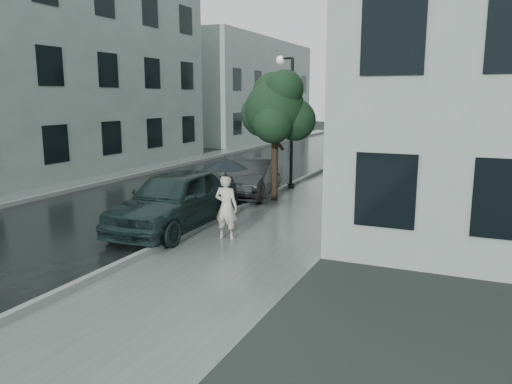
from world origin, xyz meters
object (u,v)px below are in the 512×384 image
at_px(car_far, 252,178).
at_px(pedestrian, 226,207).
at_px(car_near, 175,199).
at_px(street_tree, 276,110).
at_px(lamp_post, 288,113).

bearing_deg(car_far, pedestrian, -81.20).
xyz_separation_m(car_near, car_far, (0.04, 4.85, -0.13)).
bearing_deg(pedestrian, car_far, -72.84).
relative_size(pedestrian, street_tree, 0.37).
bearing_deg(car_near, pedestrian, -12.48).
height_order(pedestrian, lamp_post, lamp_post).
height_order(car_near, car_far, car_near).
xyz_separation_m(street_tree, car_near, (-1.03, -4.59, -2.24)).
distance_m(lamp_post, car_near, 7.19).
distance_m(street_tree, car_far, 2.58).
distance_m(pedestrian, car_far, 5.46).
relative_size(pedestrian, car_near, 0.35).
xyz_separation_m(street_tree, car_far, (-0.99, 0.26, -2.37)).
bearing_deg(lamp_post, pedestrian, -66.25).
relative_size(street_tree, car_near, 0.93).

